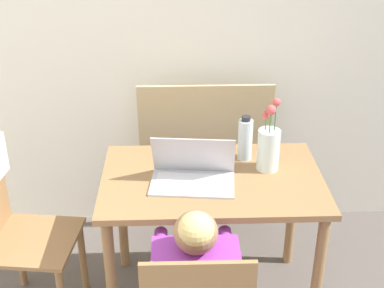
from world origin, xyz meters
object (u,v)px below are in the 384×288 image
Objects in this scene: water_bottle at (245,139)px; person_seated at (195,282)px; chair_spare at (3,208)px; laptop at (193,171)px; flower_vase at (269,146)px.

person_seated is at bearing -110.46° from water_bottle.
person_seated is at bearing -113.52° from chair_spare.
water_bottle is (0.26, 0.21, 0.05)m from laptop.
flower_vase is 1.58× the size of water_bottle.
flower_vase reaches higher than water_bottle.
water_bottle reaches higher than laptop.
chair_spare is 4.02× the size of water_bottle.
water_bottle reaches higher than chair_spare.
water_bottle is at bearing 44.66° from laptop.
laptop is 0.38m from flower_vase.
water_bottle is (1.14, 0.21, 0.23)m from chair_spare.
flower_vase is at bearing -47.82° from water_bottle.
person_seated is 0.81m from water_bottle.
person_seated is 2.41× the size of laptop.
flower_vase is (0.37, 0.62, 0.26)m from person_seated.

